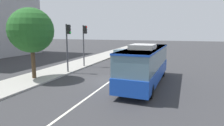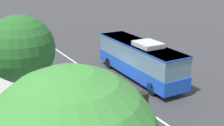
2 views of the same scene
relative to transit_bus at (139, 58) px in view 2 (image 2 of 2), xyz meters
The scene contains 8 objects.
ground_plane 3.60m from the transit_bus, 88.82° to the left, with size 160.00×160.00×0.00m, color #333335.
sidewalk_kerb 10.31m from the transit_bus, 89.64° to the left, with size 80.00×3.98×0.14m, color #9E9B93.
lane_centre_line 3.59m from the transit_bus, 88.82° to the left, with size 76.00×0.16×0.01m, color silver.
transit_bus is the anchor object (origin of this frame).
sedan_beige 16.09m from the transit_bus, 24.25° to the left, with size 4.58×2.00×1.46m.
traffic_light_mid_block 8.75m from the transit_bus, 79.13° to the left, with size 0.32×0.62×5.20m.
traffic_light_far_corner 10.27m from the transit_bus, 57.03° to the left, with size 0.33×0.62×5.20m.
street_tree_kerbside_centre 10.58m from the transit_bus, 100.05° to the left, with size 4.04×4.04×6.56m.
Camera 2 is at (-17.84, 10.34, 8.97)m, focal length 43.73 mm.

